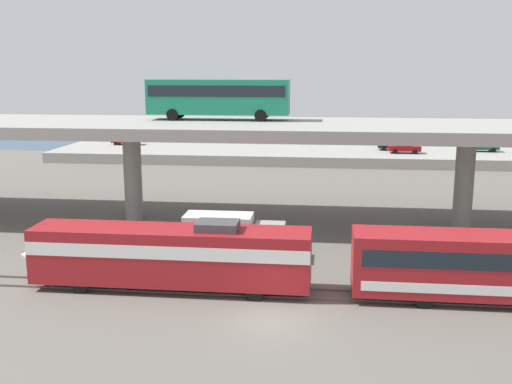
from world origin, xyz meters
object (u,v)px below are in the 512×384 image
object	(u,v)px
parked_car_0	(404,147)
parked_car_1	(127,139)
train_locomotive	(157,253)
service_truck_west	(231,235)
transit_bus_on_overpass	(218,96)
parked_car_2	(393,145)
parked_car_3	(482,146)

from	to	relation	value
parked_car_0	parked_car_1	bearing A→B (deg)	173.49
train_locomotive	service_truck_west	bearing A→B (deg)	-118.86
transit_bus_on_overpass	parked_car_1	distance (m)	42.20
service_truck_west	parked_car_2	xyz separation A→B (m)	(15.57, 46.46, 0.50)
parked_car_1	parked_car_2	distance (m)	38.80
parked_car_0	parked_car_3	distance (m)	11.15
parked_car_3	service_truck_west	bearing A→B (deg)	59.36
transit_bus_on_overpass	service_truck_west	bearing A→B (deg)	103.69
service_truck_west	parked_car_0	world-z (taller)	service_truck_west
transit_bus_on_overpass	parked_car_3	world-z (taller)	transit_bus_on_overpass
parked_car_3	parked_car_2	bearing A→B (deg)	-0.50
transit_bus_on_overpass	parked_car_0	world-z (taller)	transit_bus_on_overpass
parked_car_0	parked_car_3	size ratio (longest dim) A/B	0.97
service_truck_west	parked_car_2	size ratio (longest dim) A/B	1.62
parked_car_1	parked_car_2	bearing A→B (deg)	177.68
transit_bus_on_overpass	parked_car_2	xyz separation A→B (m)	(18.48, 34.49, -8.29)
train_locomotive	service_truck_west	distance (m)	7.12
train_locomotive	parked_car_1	bearing A→B (deg)	-69.97
parked_car_0	parked_car_2	xyz separation A→B (m)	(-1.12, 2.98, 0.00)
transit_bus_on_overpass	service_truck_west	distance (m)	15.13
service_truck_west	parked_car_2	bearing A→B (deg)	71.48
parked_car_0	parked_car_2	distance (m)	3.18
parked_car_1	train_locomotive	bearing A→B (deg)	110.03
transit_bus_on_overpass	parked_car_1	size ratio (longest dim) A/B	2.81
train_locomotive	service_truck_west	xyz separation A→B (m)	(3.42, 6.21, -0.55)
train_locomotive	parked_car_3	world-z (taller)	train_locomotive
train_locomotive	parked_car_1	distance (m)	57.73
service_truck_west	parked_car_3	bearing A→B (deg)	59.36
train_locomotive	transit_bus_on_overpass	distance (m)	19.96
train_locomotive	parked_car_1	size ratio (longest dim) A/B	4.08
service_truck_west	parked_car_3	world-z (taller)	service_truck_west
train_locomotive	parked_car_0	xyz separation A→B (m)	(20.11, 49.69, -0.06)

